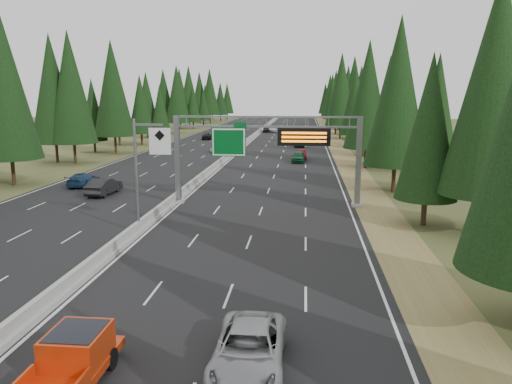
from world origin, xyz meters
TOP-DOWN VIEW (x-y plane):
  - road at (0.00, 80.00)m, footprint 32.00×260.00m
  - shoulder_right at (17.80, 80.00)m, footprint 3.60×260.00m
  - shoulder_left at (-17.80, 80.00)m, footprint 3.60×260.00m
  - median_barrier at (0.00, 80.00)m, footprint 0.70×260.00m
  - sign_gantry at (8.92, 34.88)m, footprint 16.75×0.98m
  - hov_sign_pole at (0.58, 24.97)m, footprint 2.80×0.50m
  - tree_row_right at (22.01, 75.96)m, footprint 12.19×243.30m
  - tree_row_left at (-21.92, 62.15)m, footprint 12.54×241.25m
  - silver_minivan at (9.73, 8.00)m, footprint 2.53×5.47m
  - red_pickup at (3.98, 6.44)m, footprint 1.95×5.47m
  - car_ahead_green at (10.71, 63.74)m, footprint 2.00×4.62m
  - car_ahead_dkred at (11.09, 67.01)m, footprint 1.68×4.20m
  - car_ahead_dkgrey at (10.52, 84.88)m, footprint 2.17×4.77m
  - car_ahead_white at (3.25, 122.19)m, footprint 2.82×5.23m
  - car_ahead_far at (1.65, 121.37)m, footprint 1.86×4.34m
  - car_onc_near at (-7.83, 37.98)m, footprint 2.07×5.08m
  - car_onc_blue at (-11.84, 42.19)m, footprint 2.10×4.92m
  - car_onc_white at (-3.35, 75.13)m, footprint 1.68×3.94m
  - car_onc_far at (-9.15, 98.88)m, footprint 2.66×5.38m

SIDE VIEW (x-z plane):
  - shoulder_right at x=17.80m, z-range 0.00..0.06m
  - shoulder_left at x=-17.80m, z-range 0.00..0.06m
  - road at x=0.00m, z-range 0.00..0.08m
  - median_barrier at x=0.00m, z-range -0.01..0.84m
  - car_onc_white at x=-3.35m, z-range 0.08..1.41m
  - car_ahead_dkgrey at x=10.52m, z-range 0.08..1.43m
  - car_ahead_dkred at x=11.09m, z-range 0.08..1.44m
  - car_ahead_white at x=3.25m, z-range 0.08..1.47m
  - car_onc_blue at x=-11.84m, z-range 0.08..1.50m
  - car_ahead_far at x=1.65m, z-range 0.08..1.54m
  - car_onc_far at x=-9.15m, z-range 0.08..1.55m
  - silver_minivan at x=9.73m, z-range 0.08..1.60m
  - car_ahead_green at x=10.71m, z-range 0.08..1.63m
  - car_onc_near at x=-7.83m, z-range 0.08..1.72m
  - red_pickup at x=3.98m, z-range 0.18..1.96m
  - hov_sign_pole at x=0.58m, z-range 0.72..8.72m
  - sign_gantry at x=8.92m, z-range 1.37..9.17m
  - tree_row_right at x=22.01m, z-range 0.27..19.19m
  - tree_row_left at x=-21.92m, z-range 0.28..19.20m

